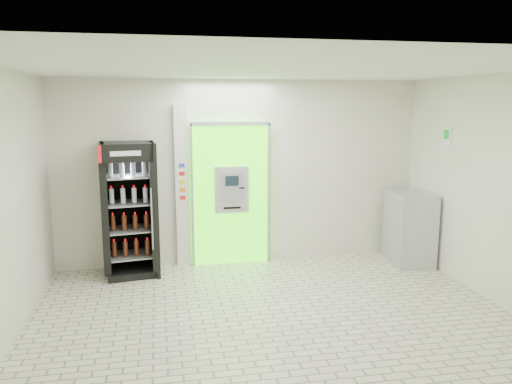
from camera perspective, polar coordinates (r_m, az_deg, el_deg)
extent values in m
plane|color=beige|center=(6.25, 2.36, -14.66)|extent=(6.00, 6.00, 0.00)
plane|color=silver|center=(8.20, -1.63, 2.27)|extent=(6.00, 0.00, 6.00)
plane|color=silver|center=(3.48, 12.27, -8.81)|extent=(6.00, 0.00, 6.00)
plane|color=silver|center=(7.11, 26.70, -0.02)|extent=(0.00, 5.00, 5.00)
plane|color=white|center=(5.69, 2.59, 13.96)|extent=(6.00, 6.00, 0.00)
cube|color=#43FC0F|center=(8.16, -2.92, -0.27)|extent=(1.20, 0.12, 2.30)
cube|color=gray|center=(7.96, -2.92, 7.80)|extent=(1.28, 0.04, 0.06)
cube|color=gray|center=(8.03, -7.30, -0.51)|extent=(0.04, 0.04, 2.30)
cube|color=gray|center=(8.20, 1.51, -0.21)|extent=(0.04, 0.04, 2.30)
cube|color=black|center=(8.26, -2.14, -4.75)|extent=(0.62, 0.01, 0.67)
cube|color=black|center=(7.96, -5.35, 5.46)|extent=(0.22, 0.01, 0.18)
cube|color=#AFB1B7|center=(8.04, -2.81, 0.29)|extent=(0.55, 0.12, 0.75)
cube|color=black|center=(7.95, -2.75, 1.28)|extent=(0.22, 0.01, 0.16)
cube|color=gray|center=(8.00, -2.74, -0.70)|extent=(0.16, 0.01, 0.12)
cube|color=black|center=(7.99, -1.61, 0.46)|extent=(0.09, 0.01, 0.02)
cube|color=black|center=(8.03, -2.73, -1.83)|extent=(0.28, 0.01, 0.03)
cube|color=silver|center=(8.08, -8.43, 0.61)|extent=(0.22, 0.10, 2.60)
cube|color=#193FB2|center=(7.98, -8.47, 3.03)|extent=(0.09, 0.01, 0.06)
cube|color=red|center=(8.00, -8.45, 2.10)|extent=(0.09, 0.01, 0.06)
cube|color=yellow|center=(8.01, -8.43, 1.18)|extent=(0.09, 0.01, 0.06)
cube|color=orange|center=(8.03, -8.40, 0.27)|extent=(0.09, 0.01, 0.06)
cube|color=red|center=(8.06, -8.38, -0.64)|extent=(0.09, 0.01, 0.06)
cube|color=black|center=(7.84, -14.24, -1.95)|extent=(0.86, 0.80, 2.05)
cube|color=black|center=(8.15, -14.13, -1.49)|extent=(0.77, 0.17, 2.05)
cube|color=red|center=(7.36, -14.68, 4.28)|extent=(0.74, 0.12, 0.24)
cube|color=white|center=(7.36, -14.68, 4.28)|extent=(0.43, 0.07, 0.07)
cube|color=black|center=(8.09, -13.94, -8.70)|extent=(0.86, 0.80, 0.10)
cylinder|color=gray|center=(7.48, -11.82, -3.06)|extent=(0.03, 0.03, 0.92)
cube|color=gray|center=(8.01, -14.02, -6.97)|extent=(0.73, 0.68, 0.02)
cube|color=gray|center=(7.90, -14.15, -4.13)|extent=(0.73, 0.68, 0.02)
cube|color=gray|center=(7.82, -14.28, -1.22)|extent=(0.73, 0.68, 0.02)
cube|color=gray|center=(7.75, -14.41, 1.75)|extent=(0.73, 0.68, 0.02)
cube|color=#AFB1B7|center=(8.63, 17.12, -3.90)|extent=(0.69, 0.95, 1.19)
cube|color=gray|center=(8.48, 15.35, -3.64)|extent=(0.10, 0.87, 0.01)
cube|color=white|center=(8.17, 20.98, 5.95)|extent=(0.02, 0.22, 0.26)
cube|color=#0C8920|center=(8.17, 20.93, 6.16)|extent=(0.00, 0.14, 0.14)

